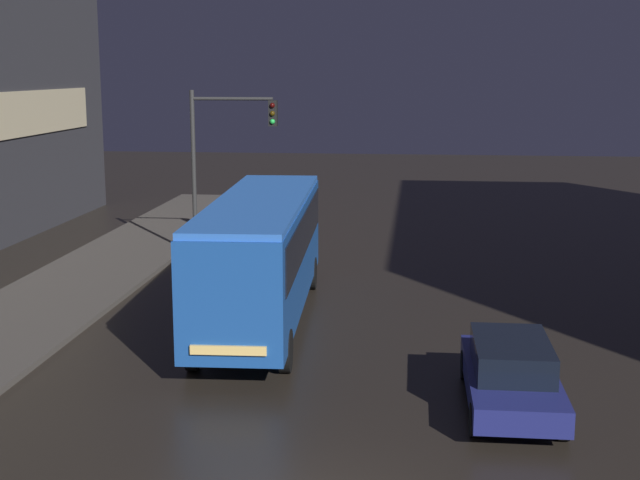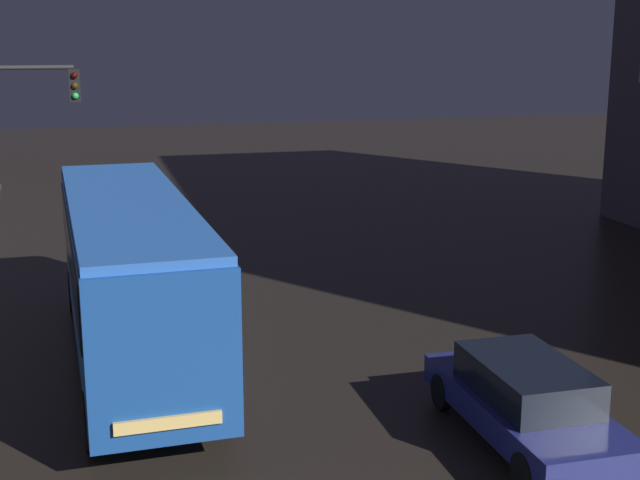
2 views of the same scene
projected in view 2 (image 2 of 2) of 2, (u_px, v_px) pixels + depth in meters
bus_near at (130, 263)px, 18.12m from camera, size 2.81×10.79×3.42m
car_taxi at (525, 400)px, 14.78m from camera, size 1.84×4.60×1.40m
traffic_light_main at (9, 129)px, 24.53m from camera, size 3.12×0.35×6.07m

